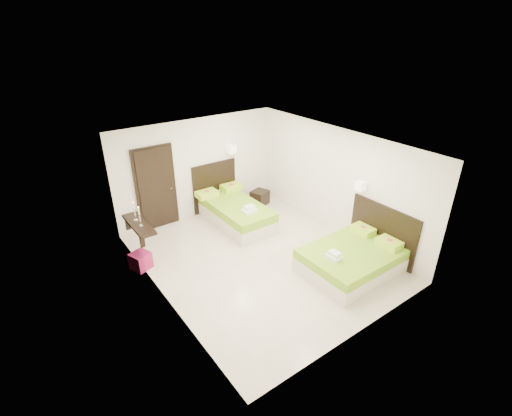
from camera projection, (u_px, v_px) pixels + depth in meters
floor at (260, 258)px, 8.26m from camera, size 5.50×5.50×0.00m
bed_single at (234, 211)px, 9.62m from camera, size 1.31×2.19×1.80m
bed_double at (354, 257)px, 7.77m from camera, size 1.97×1.68×1.63m
nightstand at (260, 197)px, 10.65m from camera, size 0.56×0.53×0.40m
ottoman at (141, 261)px, 7.86m from camera, size 0.47×0.47×0.36m
door at (156, 188)px, 9.11m from camera, size 1.02×0.15×2.14m
console_shelf at (138, 225)px, 7.96m from camera, size 0.35×1.20×0.78m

